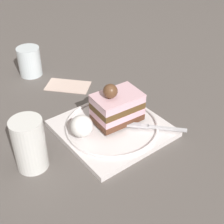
{
  "coord_description": "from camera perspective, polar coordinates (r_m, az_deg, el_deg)",
  "views": [
    {
      "loc": [
        0.38,
        0.34,
        0.42
      ],
      "look_at": [
        -0.03,
        0.02,
        0.05
      ],
      "focal_mm": 51.88,
      "sensor_mm": 36.0,
      "label": 1
    }
  ],
  "objects": [
    {
      "name": "drink_glass_far",
      "position": [
        0.87,
        -14.3,
        8.46
      ],
      "size": [
        0.06,
        0.06,
        0.07
      ],
      "color": "silver",
      "rests_on": "ground_plane"
    },
    {
      "name": "fork",
      "position": [
        0.65,
        7.49,
        -2.65
      ],
      "size": [
        0.06,
        0.11,
        0.0
      ],
      "color": "silver",
      "rests_on": "dessert_plate"
    },
    {
      "name": "whipped_cream_dollop",
      "position": [
        0.62,
        -5.47,
        -2.44
      ],
      "size": [
        0.04,
        0.04,
        0.04
      ],
      "primitive_type": "ellipsoid",
      "color": "white",
      "rests_on": "dessert_plate"
    },
    {
      "name": "cake_slice",
      "position": [
        0.65,
        0.86,
        0.98
      ],
      "size": [
        0.11,
        0.09,
        0.09
      ],
      "color": "#58321F",
      "rests_on": "dessert_plate"
    },
    {
      "name": "drink_glass_near",
      "position": [
        0.58,
        -14.25,
        -6.0
      ],
      "size": [
        0.06,
        0.06,
        0.1
      ],
      "color": "white",
      "rests_on": "ground_plane"
    },
    {
      "name": "folded_napkin",
      "position": [
        0.81,
        -7.76,
        4.66
      ],
      "size": [
        0.1,
        0.12,
        0.0
      ],
      "primitive_type": "cube",
      "rotation": [
        0.0,
        0.0,
        2.05
      ],
      "color": "beige",
      "rests_on": "ground_plane"
    },
    {
      "name": "dessert_plate",
      "position": [
        0.66,
        0.0,
        -2.71
      ],
      "size": [
        0.24,
        0.24,
        0.02
      ],
      "color": "white",
      "rests_on": "ground_plane"
    },
    {
      "name": "ground_plane",
      "position": [
        0.66,
        -3.1,
        -3.59
      ],
      "size": [
        2.4,
        2.4,
        0.0
      ],
      "primitive_type": "plane",
      "color": "#59524E"
    }
  ]
}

